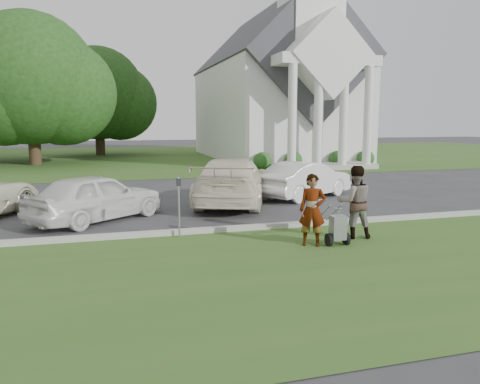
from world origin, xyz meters
name	(u,v)px	position (x,y,z in m)	size (l,w,h in m)	color
ground	(254,235)	(0.00, 0.00, 0.00)	(120.00, 120.00, 0.00)	#333335
grass_strip	(302,272)	(0.00, -3.00, 0.01)	(80.00, 7.00, 0.01)	#33591E
church_lawn	(152,157)	(0.00, 27.00, 0.01)	(80.00, 30.00, 0.01)	#33591E
curb	(248,228)	(0.00, 0.55, 0.07)	(80.00, 0.18, 0.15)	#9E9E93
church	(276,80)	(9.00, 23.11, 5.94)	(9.19, 19.00, 24.10)	white
tree_left	(30,85)	(-8.01, 21.99, 5.11)	(10.63, 8.40, 9.71)	#332316
tree_back	(98,98)	(-4.01, 29.99, 4.73)	(9.61, 7.60, 8.89)	#332316
striping_cart	(338,228)	(1.55, -1.45, 0.41)	(0.52, 1.02, 0.95)	black
person_left	(312,211)	(0.97, -1.31, 0.83)	(0.61, 0.40, 1.66)	#999999
person_right	(354,202)	(2.27, -0.91, 0.89)	(0.86, 0.67, 1.78)	#999999
parking_meter_near	(179,200)	(-1.85, 0.31, 0.95)	(0.11, 0.10, 1.50)	#96989E
car_b	(96,197)	(-3.85, 2.91, 0.69)	(1.64, 4.08, 1.39)	white
car_c	(232,181)	(0.63, 4.58, 0.80)	(2.24, 5.52, 1.60)	#EFE9CB
car_d	(305,180)	(3.63, 5.11, 0.68)	(1.43, 4.11, 1.35)	silver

